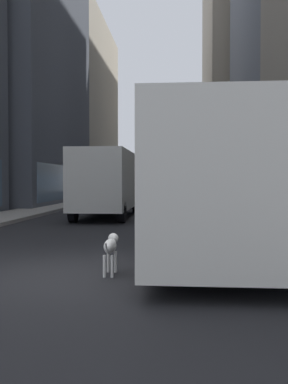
# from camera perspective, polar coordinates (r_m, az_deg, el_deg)

# --- Properties ---
(ground_plane) EXTENTS (120.00, 120.00, 0.00)m
(ground_plane) POSITION_cam_1_polar(r_m,az_deg,el_deg) (42.62, 1.87, -0.74)
(ground_plane) COLOR #232326
(sidewalk_left) EXTENTS (2.40, 110.00, 0.15)m
(sidewalk_left) POSITION_cam_1_polar(r_m,az_deg,el_deg) (43.28, -5.69, -0.61)
(sidewalk_left) COLOR #9E9991
(sidewalk_left) RESTS_ON ground
(sidewalk_right) EXTENTS (2.40, 110.00, 0.15)m
(sidewalk_right) POSITION_cam_1_polar(r_m,az_deg,el_deg) (42.72, 9.53, -0.66)
(sidewalk_right) COLOR #ADA89E
(sidewalk_right) RESTS_ON ground
(building_left_far) EXTENTS (10.64, 21.03, 20.57)m
(building_left_far) POSITION_cam_1_polar(r_m,az_deg,el_deg) (52.24, -11.11, 10.97)
(building_left_far) COLOR #B2A893
(building_left_far) RESTS_ON ground
(building_right_far) EXTENTS (11.86, 21.79, 40.55)m
(building_right_far) POSITION_cam_1_polar(r_m,az_deg,el_deg) (64.53, 13.95, 18.24)
(building_right_far) COLOR #A0937F
(building_right_far) RESTS_ON ground
(transit_bus) EXTENTS (2.78, 11.53, 3.05)m
(transit_bus) POSITION_cam_1_polar(r_m,az_deg,el_deg) (11.48, 8.11, 1.77)
(transit_bus) COLOR silver
(transit_bus) RESTS_ON ground
(car_black_suv) EXTENTS (1.87, 4.79, 1.62)m
(car_black_suv) POSITION_cam_1_polar(r_m,az_deg,el_deg) (28.72, -1.92, -0.23)
(car_black_suv) COLOR black
(car_black_suv) RESTS_ON ground
(car_red_coupe) EXTENTS (1.72, 4.73, 1.62)m
(car_red_coupe) POSITION_cam_1_polar(r_m,az_deg,el_deg) (33.58, 5.88, 0.03)
(car_red_coupe) COLOR red
(car_red_coupe) RESTS_ON ground
(car_blue_hatchback) EXTENTS (1.80, 4.03, 1.62)m
(car_blue_hatchback) POSITION_cam_1_polar(r_m,az_deg,el_deg) (54.42, 1.23, 0.63)
(car_blue_hatchback) COLOR #4C6BB7
(car_blue_hatchback) RESTS_ON ground
(box_truck) EXTENTS (2.30, 7.50, 3.05)m
(box_truck) POSITION_cam_1_polar(r_m,az_deg,el_deg) (19.90, -4.88, 1.38)
(box_truck) COLOR #19519E
(box_truck) RESTS_ON ground
(dalmatian_dog) EXTENTS (0.22, 0.96, 0.72)m
(dalmatian_dog) POSITION_cam_1_polar(r_m,az_deg,el_deg) (7.89, -4.52, -7.35)
(dalmatian_dog) COLOR white
(dalmatian_dog) RESTS_ON ground
(pedestrian_with_handbag) EXTENTS (0.45, 0.34, 1.69)m
(pedestrian_with_handbag) POSITION_cam_1_polar(r_m,az_deg,el_deg) (14.52, 16.89, -1.34)
(pedestrian_with_handbag) COLOR #1E1E2D
(pedestrian_with_handbag) RESTS_ON sidewalk_right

